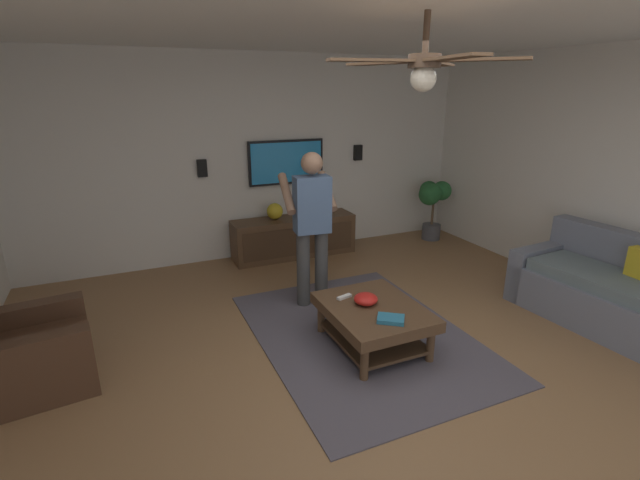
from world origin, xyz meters
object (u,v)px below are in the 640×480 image
wall_speaker_left (358,153)px  ceiling_fan (424,66)px  armchair (28,355)px  person_standing (312,221)px  bowl (366,299)px  remote_white (344,297)px  book (391,319)px  vase_round (275,211)px  wall_speaker_right (202,168)px  coffee_table (373,317)px  potted_plant_tall (433,199)px  media_console (294,237)px  couch (620,296)px  tv (286,162)px

wall_speaker_left → ceiling_fan: ceiling_fan is taller
armchair → person_standing: (0.47, -2.58, 0.65)m
bowl → remote_white: bowl is taller
person_standing → bowl: (-0.97, -0.11, -0.48)m
armchair → ceiling_fan: 3.56m
book → ceiling_fan: (-0.40, 0.13, 1.94)m
book → vase_round: bearing=126.5°
wall_speaker_right → vase_round: bearing=-104.0°
ceiling_fan → coffee_table: bearing=-11.1°
book → vase_round: (2.85, 0.04, 0.24)m
potted_plant_tall → remote_white: potted_plant_tall is taller
vase_round → remote_white: bearing=177.2°
media_console → book: media_console is taller
coffee_table → wall_speaker_left: size_ratio=4.55×
bowl → wall_speaker_right: (2.71, 0.89, 0.82)m
bowl → wall_speaker_right: 2.97m
couch → book: couch is taller
tv → vase_round: (-0.21, 0.26, -0.62)m
coffee_table → vase_round: bearing=1.1°
tv → bowl: bearing=-5.3°
wall_speaker_left → ceiling_fan: bearing=157.2°
ceiling_fan → bowl: bearing=-7.0°
remote_white → wall_speaker_right: wall_speaker_right is taller
vase_round → wall_speaker_left: wall_speaker_left is taller
person_standing → book: bearing=-167.0°
coffee_table → bowl: size_ratio=4.67×
couch → book: (0.35, 2.38, 0.10)m
ceiling_fan → remote_white: bearing=1.6°
media_console → ceiling_fan: ceiling_fan is taller
media_console → bowl: size_ratio=7.93×
media_console → vase_round: size_ratio=7.73×
book → wall_speaker_right: (3.07, 0.92, 0.85)m
bowl → ceiling_fan: bearing=173.0°
person_standing → bowl: person_standing is taller
vase_round → person_standing: bearing=176.1°
bowl → potted_plant_tall: bearing=-46.9°
couch → person_standing: 3.10m
remote_white → vase_round: (2.31, -0.11, 0.25)m
couch → coffee_table: size_ratio=1.96×
potted_plant_tall → vase_round: 2.47m
media_console → ceiling_fan: 3.85m
coffee_table → ceiling_fan: ceiling_fan is taller
ceiling_fan → media_console: bearing=-6.1°
bowl → book: (-0.36, -0.03, -0.03)m
person_standing → potted_plant_tall: bearing=-55.7°
tv → bowl: 2.83m
media_console → potted_plant_tall: size_ratio=1.87×
couch → media_console: size_ratio=1.15×
potted_plant_tall → remote_white: (-2.11, 2.57, -0.23)m
couch → bowl: size_ratio=9.13×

